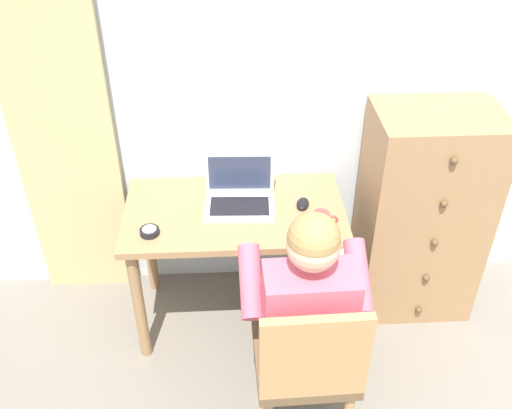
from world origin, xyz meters
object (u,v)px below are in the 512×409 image
(chair, at_px, (308,364))
(desk_clock, at_px, (150,231))
(person_seated, at_px, (304,301))
(computer_mouse, at_px, (303,204))
(dresser, at_px, (421,214))
(laptop, at_px, (240,195))
(coffee_mug, at_px, (322,222))
(desk, at_px, (235,229))

(chair, xyz_separation_m, desk_clock, (-0.67, 0.58, 0.26))
(person_seated, distance_m, computer_mouse, 0.59)
(chair, bearing_deg, dresser, 50.39)
(chair, xyz_separation_m, laptop, (-0.25, 0.80, 0.30))
(dresser, xyz_separation_m, person_seated, (-0.70, -0.66, 0.08))
(person_seated, xyz_separation_m, coffee_mug, (0.13, 0.39, 0.11))
(dresser, distance_m, coffee_mug, 0.67)
(person_seated, bearing_deg, laptop, 111.56)
(computer_mouse, xyz_separation_m, coffee_mug, (0.06, -0.19, 0.03))
(dresser, relative_size, desk_clock, 13.05)
(desk, xyz_separation_m, person_seated, (0.27, -0.57, 0.05))
(dresser, bearing_deg, laptop, -177.52)
(computer_mouse, distance_m, desk_clock, 0.75)
(chair, distance_m, desk_clock, 0.93)
(dresser, distance_m, computer_mouse, 0.67)
(person_seated, bearing_deg, desk_clock, 149.18)
(chair, xyz_separation_m, person_seated, (-0.00, 0.18, 0.18))
(computer_mouse, bearing_deg, chair, -78.98)
(chair, xyz_separation_m, coffee_mug, (0.12, 0.57, 0.29))
(desk, relative_size, dresser, 0.92)
(dresser, bearing_deg, computer_mouse, -172.44)
(person_seated, bearing_deg, computer_mouse, 83.86)
(dresser, bearing_deg, coffee_mug, -154.59)
(chair, height_order, laptop, laptop)
(dresser, height_order, laptop, dresser)
(person_seated, xyz_separation_m, laptop, (-0.25, 0.62, 0.12))
(laptop, relative_size, coffee_mug, 2.92)
(coffee_mug, bearing_deg, desk_clock, 179.27)
(computer_mouse, bearing_deg, coffee_mug, -56.23)
(person_seated, relative_size, desk_clock, 13.14)
(computer_mouse, xyz_separation_m, desk_clock, (-0.73, -0.18, -0.00))
(dresser, distance_m, desk_clock, 1.40)
(coffee_mug, bearing_deg, dresser, 25.41)
(coffee_mug, bearing_deg, laptop, 147.79)
(dresser, xyz_separation_m, laptop, (-0.95, -0.04, 0.19))
(desk, bearing_deg, computer_mouse, 2.00)
(dresser, height_order, computer_mouse, dresser)
(laptop, bearing_deg, coffee_mug, -32.21)
(chair, height_order, person_seated, person_seated)
(chair, distance_m, person_seated, 0.26)
(person_seated, relative_size, coffee_mug, 9.85)
(desk_clock, bearing_deg, desk, 23.06)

